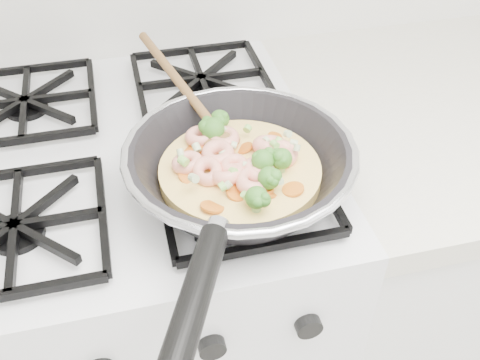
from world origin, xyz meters
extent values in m
cube|color=white|center=(0.00, 1.70, 0.45)|extent=(0.60, 0.60, 0.90)
cube|color=black|center=(0.00, 1.70, 0.91)|extent=(0.56, 0.56, 0.02)
torus|color=silver|center=(0.15, 1.56, 0.98)|extent=(0.31, 0.31, 0.01)
cylinder|color=black|center=(0.04, 1.33, 0.98)|extent=(0.11, 0.19, 0.03)
cylinder|color=#FFD76E|center=(0.15, 1.56, 0.94)|extent=(0.22, 0.22, 0.02)
ellipsoid|color=brown|center=(0.13, 1.60, 0.96)|extent=(0.05, 0.06, 0.02)
cylinder|color=brown|center=(0.09, 1.74, 0.99)|extent=(0.09, 0.25, 0.05)
torus|color=#F6AC91|center=(0.20, 1.55, 0.96)|extent=(0.07, 0.07, 0.03)
torus|color=#F6AC91|center=(0.10, 1.54, 0.96)|extent=(0.06, 0.06, 0.03)
torus|color=#F6AC91|center=(0.14, 1.55, 0.96)|extent=(0.06, 0.06, 0.02)
torus|color=#F6AC91|center=(0.15, 1.51, 0.96)|extent=(0.07, 0.07, 0.03)
torus|color=#F6AC91|center=(0.12, 1.58, 0.96)|extent=(0.06, 0.05, 0.03)
torus|color=#F6AC91|center=(0.08, 1.57, 0.96)|extent=(0.05, 0.05, 0.02)
torus|color=#F6AC91|center=(0.11, 1.62, 0.96)|extent=(0.05, 0.05, 0.02)
torus|color=#F6AC91|center=(0.14, 1.61, 0.96)|extent=(0.05, 0.05, 0.02)
torus|color=#F6AC91|center=(0.17, 1.53, 0.96)|extent=(0.06, 0.06, 0.02)
torus|color=#F6AC91|center=(0.13, 1.53, 0.96)|extent=(0.07, 0.07, 0.03)
torus|color=#F6AC91|center=(0.19, 1.58, 0.96)|extent=(0.06, 0.06, 0.03)
ellipsoid|color=#42822A|center=(0.15, 1.47, 0.97)|extent=(0.04, 0.04, 0.03)
ellipsoid|color=#42822A|center=(0.14, 1.64, 0.97)|extent=(0.04, 0.04, 0.03)
ellipsoid|color=#42822A|center=(0.17, 1.54, 0.97)|extent=(0.04, 0.04, 0.03)
ellipsoid|color=#42822A|center=(0.17, 1.50, 0.97)|extent=(0.04, 0.04, 0.03)
ellipsoid|color=#42822A|center=(0.12, 1.62, 0.97)|extent=(0.04, 0.04, 0.03)
ellipsoid|color=#42822A|center=(0.20, 1.53, 0.97)|extent=(0.04, 0.04, 0.03)
cylinder|color=orange|center=(0.09, 1.49, 0.96)|extent=(0.04, 0.04, 0.01)
cylinder|color=orange|center=(0.13, 1.50, 0.96)|extent=(0.04, 0.04, 0.00)
cylinder|color=orange|center=(0.20, 1.55, 0.96)|extent=(0.03, 0.03, 0.00)
cylinder|color=orange|center=(0.16, 1.51, 0.96)|extent=(0.04, 0.04, 0.01)
cylinder|color=orange|center=(0.12, 1.56, 0.96)|extent=(0.03, 0.03, 0.01)
cylinder|color=orange|center=(0.21, 1.60, 0.96)|extent=(0.04, 0.04, 0.01)
cylinder|color=orange|center=(0.08, 1.55, 0.96)|extent=(0.04, 0.04, 0.00)
cylinder|color=orange|center=(0.20, 1.49, 0.96)|extent=(0.04, 0.04, 0.01)
cylinder|color=orange|center=(0.11, 1.61, 0.96)|extent=(0.03, 0.03, 0.01)
cylinder|color=orange|center=(0.09, 1.60, 0.96)|extent=(0.04, 0.04, 0.01)
cylinder|color=orange|center=(0.17, 1.50, 0.96)|extent=(0.03, 0.03, 0.01)
cylinder|color=orange|center=(0.16, 1.59, 0.96)|extent=(0.03, 0.03, 0.01)
cylinder|color=orange|center=(0.16, 1.50, 0.96)|extent=(0.04, 0.04, 0.01)
cylinder|color=orange|center=(0.14, 1.57, 0.96)|extent=(0.03, 0.03, 0.01)
cylinder|color=#B8CF92|center=(0.12, 1.51, 0.97)|extent=(0.01, 0.01, 0.01)
cylinder|color=#B8CF92|center=(0.07, 1.57, 0.98)|extent=(0.01, 0.01, 0.01)
cylinder|color=#B8CF92|center=(0.13, 1.57, 0.97)|extent=(0.01, 0.01, 0.01)
cylinder|color=#B8CF92|center=(0.15, 1.54, 0.97)|extent=(0.01, 0.01, 0.01)
cylinder|color=#B8CF92|center=(0.19, 1.58, 0.97)|extent=(0.01, 0.01, 0.01)
cylinder|color=#8AD053|center=(0.20, 1.56, 0.98)|extent=(0.01, 0.01, 0.01)
cylinder|color=#B8CF92|center=(0.18, 1.49, 0.98)|extent=(0.01, 0.01, 0.01)
cylinder|color=#8AD053|center=(0.11, 1.49, 0.98)|extent=(0.01, 0.01, 0.01)
cylinder|color=#8AD053|center=(0.07, 1.55, 0.98)|extent=(0.01, 0.01, 0.01)
cylinder|color=#8AD053|center=(0.14, 1.48, 0.97)|extent=(0.01, 0.01, 0.01)
cylinder|color=#8AD053|center=(0.18, 1.57, 0.97)|extent=(0.01, 0.01, 0.01)
cylinder|color=#B8CF92|center=(0.22, 1.57, 0.97)|extent=(0.01, 0.01, 0.01)
cylinder|color=#B8CF92|center=(0.14, 1.47, 0.98)|extent=(0.01, 0.01, 0.01)
cylinder|color=#B8CF92|center=(0.08, 1.52, 0.98)|extent=(0.01, 0.01, 0.01)
cylinder|color=#8AD053|center=(0.13, 1.52, 0.97)|extent=(0.01, 0.01, 0.01)
cylinder|color=#B8CF92|center=(0.10, 1.59, 0.97)|extent=(0.01, 0.01, 0.01)
cylinder|color=#B8CF92|center=(0.22, 1.58, 0.97)|extent=(0.01, 0.01, 0.01)
cylinder|color=#8AD053|center=(0.21, 1.57, 0.97)|extent=(0.01, 0.01, 0.01)
cylinder|color=#B8CF92|center=(0.22, 1.55, 0.98)|extent=(0.01, 0.01, 0.01)
cylinder|color=#B8CF92|center=(0.15, 1.58, 0.97)|extent=(0.01, 0.01, 0.01)
cylinder|color=#8AD053|center=(0.17, 1.61, 0.97)|extent=(0.01, 0.01, 0.01)
cylinder|color=#B8CF92|center=(0.14, 1.62, 0.97)|extent=(0.01, 0.01, 0.01)
camera|label=1|loc=(0.01, 1.00, 1.43)|focal=41.63mm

